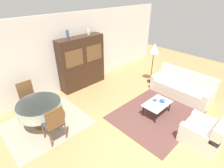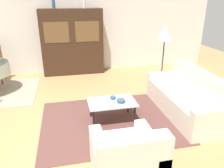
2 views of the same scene
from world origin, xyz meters
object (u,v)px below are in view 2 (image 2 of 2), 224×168
object	(u,v)px
bowl_small	(113,98)
vase_tall	(53,3)
armchair	(127,159)
couch	(187,98)
display_cabinet	(73,42)
vase_short	(84,4)
bowl	(121,101)
cup	(101,99)
coffee_table	(112,104)
floor_lamp	(165,35)

from	to	relation	value
bowl_small	vase_tall	distance (m)	3.49
armchair	bowl_small	bearing A→B (deg)	83.64
vase_tall	couch	bearing A→B (deg)	-49.93
display_cabinet	vase_short	bearing A→B (deg)	0.13
display_cabinet	bowl	bearing A→B (deg)	-77.14
display_cabinet	vase_tall	world-z (taller)	vase_tall
vase_tall	vase_short	distance (m)	0.84
display_cabinet	cup	size ratio (longest dim) A/B	23.62
bowl_small	armchair	bearing A→B (deg)	-96.36
armchair	vase_short	bearing A→B (deg)	90.21
couch	vase_short	size ratio (longest dim) A/B	9.80
couch	armchair	distance (m)	2.23
display_cabinet	vase_tall	distance (m)	1.19
armchair	display_cabinet	xyz separation A→B (m)	(-0.41, 4.48, 0.66)
armchair	vase_tall	xyz separation A→B (m)	(-0.86, 4.48, 1.76)
couch	display_cabinet	distance (m)	3.74
armchair	vase_short	size ratio (longest dim) A/B	4.27
armchair	bowl	size ratio (longest dim) A/B	5.63
armchair	display_cabinet	bearing A→B (deg)	95.24
armchair	vase_tall	size ratio (longest dim) A/B	3.04
display_cabinet	bowl_small	size ratio (longest dim) A/B	17.39
couch	vase_tall	size ratio (longest dim) A/B	6.98
bowl_small	vase_tall	size ratio (longest dim) A/B	0.38
coffee_table	display_cabinet	size ratio (longest dim) A/B	0.46
bowl_small	vase_short	bearing A→B (deg)	93.80
display_cabinet	bowl	distance (m)	3.20
bowl_small	vase_short	world-z (taller)	vase_short
bowl	bowl_small	size ratio (longest dim) A/B	1.43
display_cabinet	cup	xyz separation A→B (m)	(0.35, -2.96, -0.53)
coffee_table	floor_lamp	bearing A→B (deg)	39.96
cup	vase_tall	distance (m)	3.47
coffee_table	armchair	bearing A→B (deg)	-95.16
vase_tall	vase_short	size ratio (longest dim) A/B	1.40
vase_short	couch	bearing A→B (deg)	-60.63
armchair	coffee_table	world-z (taller)	armchair
display_cabinet	vase_short	world-z (taller)	vase_short
couch	coffee_table	distance (m)	1.56
armchair	cup	world-z (taller)	armchair
armchair	vase_short	world-z (taller)	vase_short
cup	vase_tall	size ratio (longest dim) A/B	0.28
vase_tall	bowl_small	bearing A→B (deg)	-70.35
coffee_table	vase_short	distance (m)	3.46
coffee_table	display_cabinet	distance (m)	3.13
armchair	bowl	xyz separation A→B (m)	(0.29, 1.40, 0.12)
floor_lamp	vase_short	distance (m)	2.52
cup	bowl	bearing A→B (deg)	-19.10
coffee_table	bowl_small	world-z (taller)	bowl_small
floor_lamp	bowl	xyz separation A→B (m)	(-1.44, -1.40, -0.94)
coffee_table	vase_tall	xyz separation A→B (m)	(-0.99, 3.02, 1.71)
couch	display_cabinet	bearing A→B (deg)	34.73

